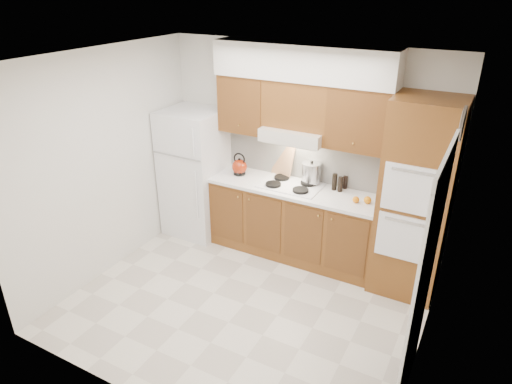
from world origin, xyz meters
TOP-DOWN VIEW (x-y plane):
  - floor at (0.00, 0.00)m, footprint 3.60×3.60m
  - ceiling at (0.00, 0.00)m, footprint 3.60×3.60m
  - wall_back at (0.00, 1.50)m, footprint 3.60×0.02m
  - wall_left at (-1.80, 0.00)m, footprint 0.02×3.00m
  - wall_right at (1.80, 0.00)m, footprint 0.02×3.00m
  - fridge at (-1.41, 1.14)m, footprint 0.75×0.72m
  - base_cabinets at (0.02, 1.20)m, footprint 2.11×0.60m
  - countertop at (0.03, 1.19)m, footprint 2.13×0.62m
  - backsplash at (0.02, 1.49)m, footprint 2.11×0.03m
  - oven_cabinet at (1.44, 1.18)m, footprint 0.70×0.65m
  - upper_cab_left at (-0.71, 1.33)m, footprint 0.63×0.33m
  - upper_cab_right at (0.72, 1.33)m, footprint 0.73×0.33m
  - range_hood at (-0.02, 1.27)m, footprint 0.75×0.45m
  - upper_cab_over_hood at (-0.02, 1.33)m, footprint 0.75×0.33m
  - soffit at (0.03, 1.32)m, footprint 2.13×0.36m
  - cooktop at (-0.02, 1.21)m, footprint 0.74×0.50m
  - doorway at (1.79, -0.35)m, footprint 0.02×0.90m
  - wall_clock at (1.79, 0.55)m, footprint 0.02×0.30m
  - kettle at (-0.75, 1.21)m, footprint 0.23×0.23m
  - cutting_board at (-0.25, 1.45)m, footprint 0.33×0.21m
  - stock_pot at (0.17, 1.38)m, footprint 0.23×0.23m
  - condiment_a at (0.48, 1.35)m, footprint 0.07×0.07m
  - condiment_b at (0.56, 1.34)m, footprint 0.06×0.06m
  - condiment_c at (0.58, 1.45)m, footprint 0.06×0.06m
  - orange_near at (0.93, 1.17)m, footprint 0.09×0.09m
  - orange_far at (0.81, 1.13)m, footprint 0.09×0.09m

SIDE VIEW (x-z plane):
  - floor at x=0.00m, z-range 0.00..0.00m
  - base_cabinets at x=0.02m, z-range 0.00..0.90m
  - fridge at x=-1.41m, z-range 0.00..1.72m
  - countertop at x=0.03m, z-range 0.90..0.94m
  - cooktop at x=-0.02m, z-range 0.94..0.95m
  - orange_far at x=0.81m, z-range 0.94..1.02m
  - orange_near at x=0.93m, z-range 0.94..1.02m
  - condiment_c at x=0.58m, z-range 0.94..1.10m
  - condiment_b at x=0.56m, z-range 0.94..1.12m
  - condiment_a at x=0.48m, z-range 0.94..1.15m
  - kettle at x=-0.75m, z-range 0.95..1.14m
  - doorway at x=1.79m, z-range 0.00..2.10m
  - stock_pot at x=0.17m, z-range 0.97..1.21m
  - oven_cabinet at x=1.44m, z-range 0.00..2.20m
  - cutting_board at x=-0.25m, z-range 0.93..1.35m
  - backsplash at x=0.02m, z-range 0.94..1.50m
  - wall_back at x=0.00m, z-range 0.00..2.60m
  - wall_left at x=-1.80m, z-range 0.00..2.60m
  - wall_right at x=1.80m, z-range 0.00..2.60m
  - range_hood at x=-0.02m, z-range 1.50..1.65m
  - upper_cab_left at x=-0.71m, z-range 1.50..2.20m
  - upper_cab_right at x=0.72m, z-range 1.50..2.20m
  - upper_cab_over_hood at x=-0.02m, z-range 1.65..2.20m
  - wall_clock at x=1.79m, z-range 2.00..2.30m
  - soffit at x=0.03m, z-range 2.20..2.60m
  - ceiling at x=0.00m, z-range 2.60..2.60m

